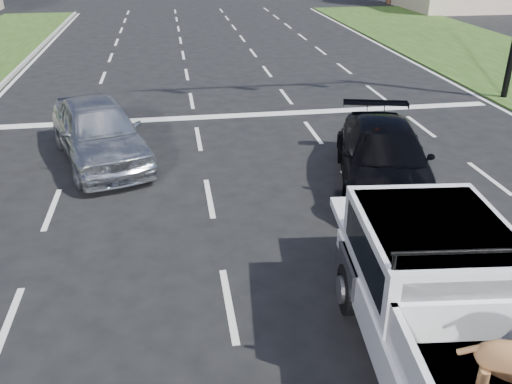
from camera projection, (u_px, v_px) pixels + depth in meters
ground at (331, 294)px, 9.22m from camera, size 160.00×160.00×0.00m
road_markings at (265, 153)px, 15.04m from camera, size 17.75×60.00×0.01m
pickup_truck at (457, 329)px, 6.88m from camera, size 2.69×6.01×2.18m
silver_sedan at (99, 131)px, 14.19m from camera, size 3.35×5.27×1.67m
black_coupe at (384, 158)px, 12.77m from camera, size 3.26×5.44×1.48m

